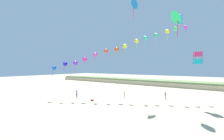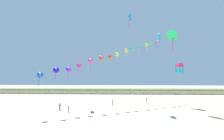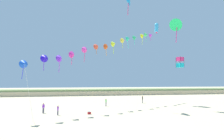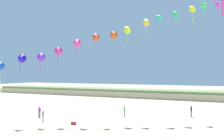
{
  "view_description": "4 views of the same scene",
  "coord_description": "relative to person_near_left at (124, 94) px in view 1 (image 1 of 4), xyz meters",
  "views": [
    {
      "loc": [
        17.26,
        -17.94,
        7.76
      ],
      "look_at": [
        -0.98,
        8.01,
        7.13
      ],
      "focal_mm": 24.0,
      "sensor_mm": 36.0,
      "label": 1
    },
    {
      "loc": [
        -0.77,
        -22.98,
        7.03
      ],
      "look_at": [
        -2.11,
        8.08,
        8.68
      ],
      "focal_mm": 24.0,
      "sensor_mm": 36.0,
      "label": 2
    },
    {
      "loc": [
        -7.06,
        -21.33,
        5.35
      ],
      "look_at": [
        -1.9,
        9.84,
        7.3
      ],
      "focal_mm": 28.0,
      "sensor_mm": 36.0,
      "label": 3
    },
    {
      "loc": [
        11.31,
        -18.28,
        6.49
      ],
      "look_at": [
        -3.14,
        12.75,
        7.07
      ],
      "focal_mm": 38.0,
      "sensor_mm": 36.0,
      "label": 4
    }
  ],
  "objects": [
    {
      "name": "dune_ridge",
      "position": [
        2.27,
        30.84,
        0.15
      ],
      "size": [
        120.0,
        10.22,
        2.16
      ],
      "color": "#BFAE8B",
      "rests_on": "ground"
    },
    {
      "name": "person_near_left",
      "position": [
        0.0,
        0.0,
        0.0
      ],
      "size": [
        0.26,
        0.55,
        1.59
      ],
      "color": "#282D4C",
      "rests_on": "ground"
    },
    {
      "name": "person_near_right",
      "position": [
        -8.61,
        -8.26,
        -0.05
      ],
      "size": [
        0.38,
        0.47,
        1.51
      ],
      "color": "#282D4C",
      "rests_on": "ground"
    },
    {
      "name": "large_kite_mid_trail",
      "position": [
        16.53,
        -0.91,
        8.55
      ],
      "size": [
        1.58,
        1.58,
        2.3
      ],
      "color": "#12C1D6"
    },
    {
      "name": "person_far_left",
      "position": [
        9.33,
        3.76,
        0.09
      ],
      "size": [
        0.24,
        0.61,
        1.75
      ],
      "color": "#474C56",
      "rests_on": "ground"
    },
    {
      "name": "large_kite_outer_drift",
      "position": [
        4.09,
        -3.06,
        20.81
      ],
      "size": [
        1.31,
        2.39,
        4.24
      ],
      "color": "#1B8CDC"
    },
    {
      "name": "person_mid_center",
      "position": [
        -11.23,
        -6.05,
        0.05
      ],
      "size": [
        0.55,
        0.37,
        1.68
      ],
      "color": "#282D4C",
      "rests_on": "ground"
    },
    {
      "name": "kite_banner_string",
      "position": [
        0.51,
        -2.39,
        11.81
      ],
      "size": [
        27.15,
        20.91,
        18.27
      ],
      "color": "blue"
    },
    {
      "name": "large_kite_low_lead",
      "position": [
        13.68,
        -4.65,
        15.81
      ],
      "size": [
        3.14,
        3.17,
        5.01
      ],
      "color": "#1CE170"
    },
    {
      "name": "large_kite_high_solo",
      "position": [
        12.79,
        2.87,
        17.32
      ],
      "size": [
        1.06,
        0.91,
        2.68
      ],
      "color": "#3BB1EF"
    },
    {
      "name": "ground_plane",
      "position": [
        2.27,
        -15.35,
        -0.92
      ],
      "size": [
        240.0,
        240.0,
        0.0
      ],
      "primitive_type": "plane",
      "color": "beige"
    },
    {
      "name": "beach_cooler",
      "position": [
        -3.76,
        -8.08,
        -0.71
      ],
      "size": [
        0.58,
        0.41,
        0.46
      ],
      "color": "red",
      "rests_on": "ground"
    }
  ]
}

